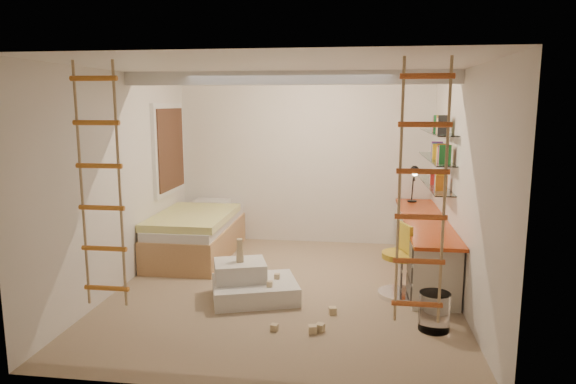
# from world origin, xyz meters

# --- Properties ---
(floor) EXTENTS (4.50, 4.50, 0.00)m
(floor) POSITION_xyz_m (0.00, 0.00, 0.00)
(floor) COLOR #988662
(floor) RESTS_ON ground
(ceiling_beam) EXTENTS (4.00, 0.18, 0.16)m
(ceiling_beam) POSITION_xyz_m (0.00, 0.30, 2.52)
(ceiling_beam) COLOR white
(ceiling_beam) RESTS_ON ceiling
(window_frame) EXTENTS (0.06, 1.15, 1.35)m
(window_frame) POSITION_xyz_m (-1.97, 1.50, 1.55)
(window_frame) COLOR white
(window_frame) RESTS_ON wall_left
(window_blind) EXTENTS (0.02, 1.00, 1.20)m
(window_blind) POSITION_xyz_m (-1.93, 1.50, 1.55)
(window_blind) COLOR #4C2D1E
(window_blind) RESTS_ON window_frame
(rope_ladder_left) EXTENTS (0.41, 0.04, 2.13)m
(rope_ladder_left) POSITION_xyz_m (-1.35, -1.75, 1.52)
(rope_ladder_left) COLOR orange
(rope_ladder_left) RESTS_ON ceiling
(rope_ladder_right) EXTENTS (0.41, 0.04, 2.13)m
(rope_ladder_right) POSITION_xyz_m (1.35, -1.75, 1.52)
(rope_ladder_right) COLOR #BF4720
(rope_ladder_right) RESTS_ON ceiling
(waste_bin) EXTENTS (0.31, 0.31, 0.38)m
(waste_bin) POSITION_xyz_m (1.63, -0.90, 0.19)
(waste_bin) COLOR white
(waste_bin) RESTS_ON floor
(desk) EXTENTS (0.56, 2.80, 0.75)m
(desk) POSITION_xyz_m (1.72, 0.86, 0.40)
(desk) COLOR #C04216
(desk) RESTS_ON floor
(shelves) EXTENTS (0.25, 1.80, 0.71)m
(shelves) POSITION_xyz_m (1.87, 1.13, 1.50)
(shelves) COLOR white
(shelves) RESTS_ON wall_right
(bed) EXTENTS (1.02, 2.00, 0.69)m
(bed) POSITION_xyz_m (-1.48, 1.23, 0.33)
(bed) COLOR #AD7F51
(bed) RESTS_ON floor
(task_lamp) EXTENTS (0.14, 0.36, 0.57)m
(task_lamp) POSITION_xyz_m (1.67, 1.82, 1.14)
(task_lamp) COLOR black
(task_lamp) RESTS_ON desk
(swivel_chair) EXTENTS (0.65, 0.65, 0.85)m
(swivel_chair) POSITION_xyz_m (1.37, -0.01, 0.31)
(swivel_chair) COLOR gold
(swivel_chair) RESTS_ON floor
(play_platform) EXTENTS (1.13, 0.99, 0.42)m
(play_platform) POSITION_xyz_m (-0.35, -0.31, 0.16)
(play_platform) COLOR silver
(play_platform) RESTS_ON floor
(toy_blocks) EXTENTS (1.22, 1.00, 0.69)m
(toy_blocks) POSITION_xyz_m (-0.07, -0.60, 0.27)
(toy_blocks) COLOR #CCB284
(toy_blocks) RESTS_ON floor
(books) EXTENTS (0.14, 0.70, 0.92)m
(books) POSITION_xyz_m (1.87, 1.13, 1.62)
(books) COLOR orange
(books) RESTS_ON shelves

